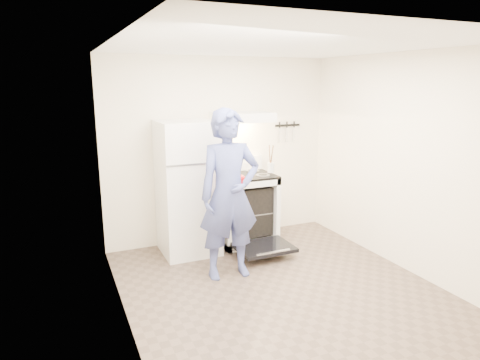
% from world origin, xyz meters
% --- Properties ---
extents(floor, '(3.60, 3.60, 0.00)m').
position_xyz_m(floor, '(0.00, 0.00, 0.00)').
color(floor, brown).
rests_on(floor, ground).
extents(back_wall, '(3.20, 0.02, 2.50)m').
position_xyz_m(back_wall, '(0.00, 1.80, 1.25)').
color(back_wall, '#F3E8CE').
rests_on(back_wall, ground).
extents(refrigerator, '(0.70, 0.70, 1.70)m').
position_xyz_m(refrigerator, '(-0.58, 1.45, 0.85)').
color(refrigerator, white).
rests_on(refrigerator, floor).
extents(stove_body, '(0.76, 0.65, 0.92)m').
position_xyz_m(stove_body, '(0.23, 1.48, 0.46)').
color(stove_body, white).
rests_on(stove_body, floor).
extents(cooktop, '(0.76, 0.65, 0.03)m').
position_xyz_m(cooktop, '(0.23, 1.48, 0.94)').
color(cooktop, black).
rests_on(cooktop, stove_body).
extents(backsplash, '(0.76, 0.07, 0.20)m').
position_xyz_m(backsplash, '(0.23, 1.76, 1.05)').
color(backsplash, white).
rests_on(backsplash, cooktop).
extents(oven_door, '(0.70, 0.54, 0.04)m').
position_xyz_m(oven_door, '(0.23, 0.88, 0.12)').
color(oven_door, black).
rests_on(oven_door, floor).
extents(oven_rack, '(0.60, 0.52, 0.01)m').
position_xyz_m(oven_rack, '(0.23, 1.48, 0.44)').
color(oven_rack, gray).
rests_on(oven_rack, stove_body).
extents(range_hood, '(0.76, 0.50, 0.12)m').
position_xyz_m(range_hood, '(0.23, 1.55, 1.71)').
color(range_hood, white).
rests_on(range_hood, back_wall).
extents(knife_strip, '(0.40, 0.02, 0.03)m').
position_xyz_m(knife_strip, '(1.05, 1.79, 1.55)').
color(knife_strip, black).
rests_on(knife_strip, back_wall).
extents(pizza_stone, '(0.30, 0.30, 0.02)m').
position_xyz_m(pizza_stone, '(0.21, 1.45, 0.45)').
color(pizza_stone, brown).
rests_on(pizza_stone, oven_rack).
extents(tea_kettle, '(0.21, 0.17, 0.25)m').
position_xyz_m(tea_kettle, '(0.07, 1.57, 1.08)').
color(tea_kettle, silver).
rests_on(tea_kettle, cooktop).
extents(utensil_jar, '(0.10, 0.10, 0.13)m').
position_xyz_m(utensil_jar, '(0.55, 1.34, 1.05)').
color(utensil_jar, silver).
rests_on(utensil_jar, cooktop).
extents(person, '(0.71, 0.48, 1.90)m').
position_xyz_m(person, '(-0.36, 0.58, 0.95)').
color(person, '#3A4076').
rests_on(person, floor).
extents(dutch_oven, '(0.32, 0.25, 0.22)m').
position_xyz_m(dutch_oven, '(-0.14, 0.95, 1.00)').
color(dutch_oven, '#C0030B').
rests_on(dutch_oven, person).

